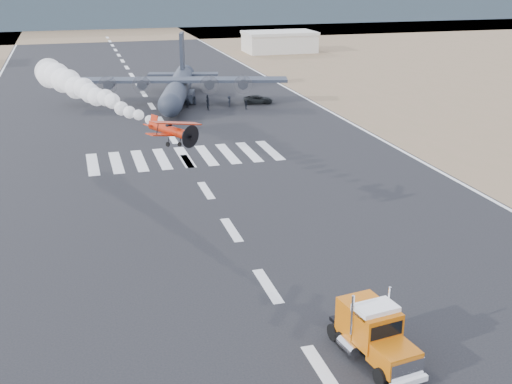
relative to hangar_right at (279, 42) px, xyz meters
name	(u,v)px	position (x,y,z in m)	size (l,w,h in m)	color
ground	(323,372)	(-46.00, -150.00, -3.01)	(500.00, 500.00, 0.00)	black
scrub_far	(103,31)	(-46.00, 80.00, -3.01)	(500.00, 80.00, 0.00)	olive
runway_markings	(173,139)	(-46.00, -90.00, -3.00)	(60.00, 260.00, 0.01)	silver
ridge_seg_d	(97,8)	(-46.00, 110.00, 3.49)	(150.00, 50.00, 13.00)	gray
ridge_seg_e	(244,3)	(19.00, 110.00, 4.49)	(150.00, 50.00, 15.00)	gray
ridge_seg_g	(492,1)	(149.00, 110.00, 3.49)	(150.00, 50.00, 13.00)	gray
hangar_right	(279,42)	(0.00, 0.00, 0.00)	(20.50, 12.50, 5.90)	#B9B3A5
semi_truck	(374,332)	(-42.31, -149.35, -1.11)	(3.83, 8.79, 3.87)	black
aerobatic_biplane	(171,130)	(-51.35, -125.30, 7.17)	(5.82, 5.54, 2.86)	red
smoke_trail	(65,81)	(-60.45, -97.11, 7.44)	(12.78, 34.96, 3.73)	white
transport_aircraft	(178,86)	(-40.69, -63.99, 0.00)	(39.96, 32.66, 11.66)	#222834
support_vehicle	(258,99)	(-26.66, -69.04, -2.26)	(2.48, 5.38, 1.50)	black
crew_a	(208,99)	(-35.78, -66.95, -2.16)	(0.62, 0.51, 1.70)	black
crew_b	(166,104)	(-43.62, -68.45, -2.18)	(0.81, 0.50, 1.66)	black
crew_c	(229,101)	(-32.48, -70.12, -2.06)	(1.22, 0.57, 1.89)	black
crew_d	(246,105)	(-30.17, -73.33, -2.23)	(0.91, 0.47, 1.56)	black
crew_e	(195,100)	(-38.21, -66.90, -2.23)	(0.76, 0.47, 1.56)	black
crew_f	(187,103)	(-39.99, -69.47, -2.14)	(1.61, 0.52, 1.74)	black
crew_g	(162,103)	(-44.32, -68.11, -2.16)	(0.62, 0.51, 1.70)	black
crew_h	(208,106)	(-36.82, -72.17, -2.22)	(0.77, 0.47, 1.58)	black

